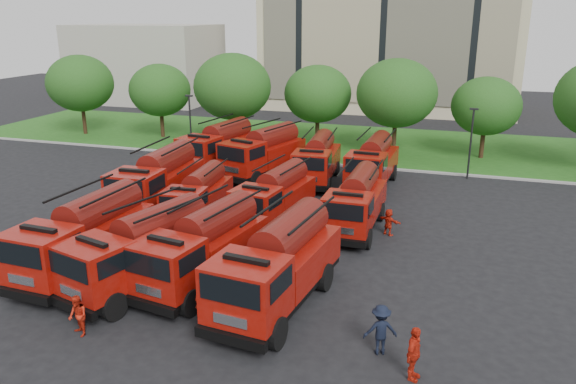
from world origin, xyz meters
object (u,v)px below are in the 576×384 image
(fire_truck_3, at_px, (278,264))
(firefighter_1, at_px, (80,335))
(firefighter_3, at_px, (379,353))
(firefighter_5, at_px, (388,235))
(firefighter_2, at_px, (412,379))
(fire_truck_4, at_px, (158,180))
(fire_truck_10, at_px, (317,160))
(fire_truck_11, at_px, (373,162))
(firefighter_4, at_px, (141,258))
(fire_truck_1, at_px, (142,249))
(fire_truck_5, at_px, (199,196))
(fire_truck_8, at_px, (219,146))
(fire_truck_9, at_px, (264,152))
(fire_truck_6, at_px, (275,196))
(fire_truck_7, at_px, (356,202))
(fire_truck_0, at_px, (85,236))
(fire_truck_2, at_px, (203,247))
(firefighter_0, at_px, (205,322))

(fire_truck_3, distance_m, firefighter_1, 7.89)
(firefighter_3, relative_size, firefighter_5, 1.26)
(firefighter_1, height_order, firefighter_2, firefighter_2)
(fire_truck_4, relative_size, firefighter_3, 4.32)
(fire_truck_10, distance_m, fire_truck_11, 3.87)
(firefighter_1, bearing_deg, firefighter_4, 135.33)
(fire_truck_3, height_order, firefighter_2, fire_truck_3)
(fire_truck_1, height_order, fire_truck_5, fire_truck_1)
(fire_truck_11, bearing_deg, fire_truck_8, 177.84)
(firefighter_1, relative_size, firefighter_5, 1.08)
(fire_truck_9, distance_m, firefighter_1, 22.43)
(fire_truck_5, distance_m, fire_truck_8, 11.05)
(fire_truck_3, bearing_deg, fire_truck_6, 116.18)
(fire_truck_3, bearing_deg, fire_truck_7, 88.18)
(fire_truck_4, xyz_separation_m, fire_truck_11, (11.55, 8.70, -0.15))
(fire_truck_11, height_order, firefighter_5, fire_truck_11)
(firefighter_3, bearing_deg, fire_truck_1, -33.00)
(fire_truck_5, bearing_deg, fire_truck_10, 59.68)
(fire_truck_7, height_order, firefighter_2, fire_truck_7)
(fire_truck_10, bearing_deg, fire_truck_0, -115.44)
(fire_truck_2, bearing_deg, fire_truck_1, -146.15)
(firefighter_2, bearing_deg, firefighter_5, 24.08)
(fire_truck_5, height_order, fire_truck_8, fire_truck_8)
(firefighter_0, relative_size, firefighter_2, 1.05)
(fire_truck_4, distance_m, fire_truck_7, 12.03)
(fire_truck_6, height_order, fire_truck_9, fire_truck_9)
(firefighter_4, bearing_deg, firefighter_1, 126.76)
(fire_truck_2, xyz_separation_m, firefighter_0, (1.47, -3.07, -1.70))
(fire_truck_4, relative_size, fire_truck_7, 1.15)
(fire_truck_3, distance_m, firefighter_4, 8.43)
(fire_truck_3, distance_m, firefighter_3, 5.30)
(fire_truck_1, distance_m, firefighter_4, 3.47)
(fire_truck_2, distance_m, fire_truck_4, 10.67)
(fire_truck_5, relative_size, firefighter_5, 4.41)
(fire_truck_2, xyz_separation_m, fire_truck_11, (4.66, 16.85, -0.03))
(fire_truck_7, bearing_deg, fire_truck_10, 118.12)
(fire_truck_4, relative_size, firefighter_5, 5.45)
(fire_truck_0, relative_size, firefighter_0, 3.98)
(firefighter_1, distance_m, firefighter_5, 16.45)
(fire_truck_5, bearing_deg, fire_truck_9, 83.04)
(fire_truck_2, distance_m, firefighter_1, 6.15)
(fire_truck_0, distance_m, fire_truck_10, 18.39)
(fire_truck_11, relative_size, firefighter_5, 5.00)
(fire_truck_6, height_order, firefighter_0, fire_truck_6)
(fire_truck_3, distance_m, fire_truck_6, 9.63)
(fire_truck_7, bearing_deg, fire_truck_0, -139.79)
(fire_truck_4, bearing_deg, fire_truck_1, -66.04)
(fire_truck_5, xyz_separation_m, fire_truck_7, (8.89, 1.21, 0.14))
(fire_truck_1, distance_m, fire_truck_9, 18.10)
(fire_truck_0, xyz_separation_m, fire_truck_11, (10.30, 17.46, -0.11))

